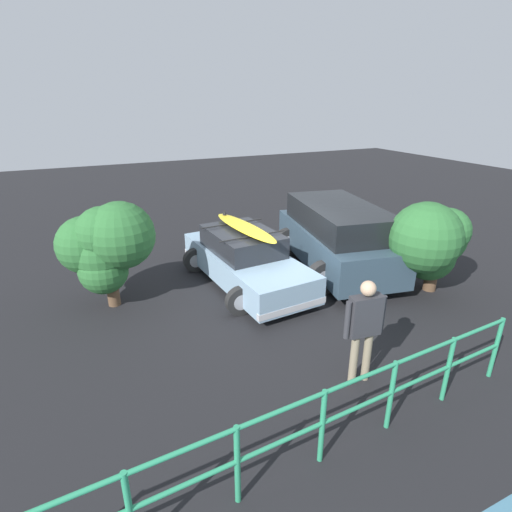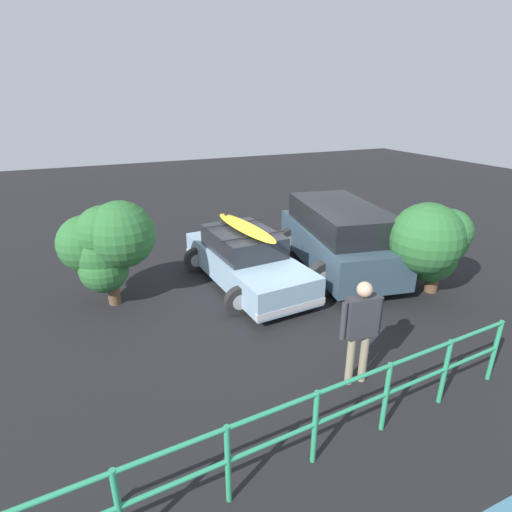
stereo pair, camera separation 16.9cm
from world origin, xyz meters
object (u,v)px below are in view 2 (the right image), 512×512
Objects in this scene: person_bystander at (361,324)px; bush_near_right at (429,242)px; sedan_car at (245,259)px; suv_car at (339,237)px; bush_near_left at (107,243)px.

bush_near_right is (-3.49, -2.06, 0.18)m from person_bystander.
suv_car reaches higher than sedan_car.
sedan_car is 1.94× the size of bush_near_right.
bush_near_left reaches higher than bush_near_right.
person_bystander reaches higher than sedan_car.
bush_near_right is (-1.13, 1.92, 0.33)m from suv_car.
suv_car is at bearing 175.13° from bush_near_left.
bush_near_right reaches higher than suv_car.
sedan_car is at bearing -87.32° from person_bystander.
suv_car is at bearing 174.23° from sedan_car.
suv_car is 2.26m from bush_near_right.
sedan_car is at bearing -5.77° from suv_car.
bush_near_left reaches higher than sedan_car.
person_bystander is (2.36, 3.98, 0.15)m from suv_car.
bush_near_right reaches higher than sedan_car.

